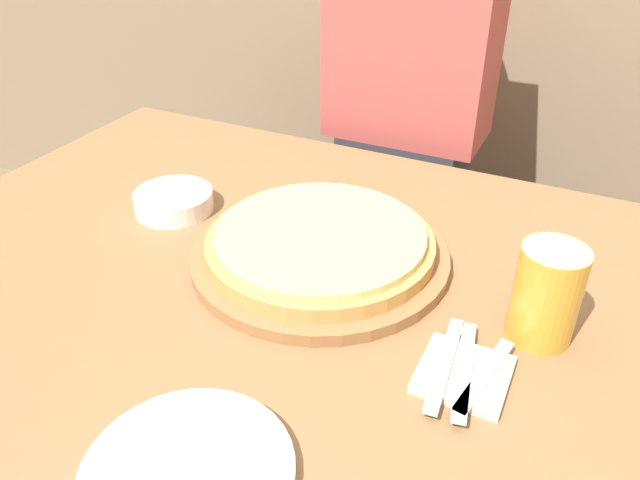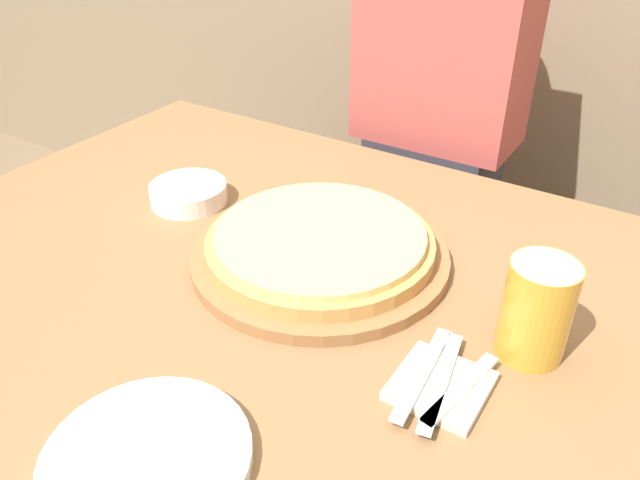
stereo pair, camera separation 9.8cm
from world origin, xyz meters
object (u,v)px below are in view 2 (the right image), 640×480
object	(u,v)px
pizza_on_board	(320,248)
dinner_knife	(441,381)
beer_glass	(537,306)
spoon	(461,389)
dinner_plate	(147,458)
side_bowl	(189,193)
fork	(422,373)
diner_person	(433,160)

from	to	relation	value
pizza_on_board	dinner_knife	xyz separation A→B (m)	(0.27, -0.16, -0.01)
beer_glass	spoon	size ratio (longest dim) A/B	0.91
beer_glass	dinner_plate	distance (m)	0.50
beer_glass	side_bowl	size ratio (longest dim) A/B	0.97
fork	spoon	distance (m)	0.05
pizza_on_board	dinner_plate	size ratio (longest dim) A/B	1.82
dinner_knife	dinner_plate	bearing A→B (deg)	-129.28
dinner_knife	spoon	size ratio (longest dim) A/B	1.17
pizza_on_board	diner_person	bearing A→B (deg)	95.93
beer_glass	side_bowl	world-z (taller)	beer_glass
dinner_knife	pizza_on_board	bearing A→B (deg)	150.39
side_bowl	diner_person	bearing A→B (deg)	66.49
pizza_on_board	side_bowl	distance (m)	0.31
pizza_on_board	fork	distance (m)	0.29
dinner_plate	side_bowl	world-z (taller)	side_bowl
beer_glass	spoon	bearing A→B (deg)	-109.40
dinner_knife	spoon	bearing A→B (deg)	0.00
beer_glass	fork	xyz separation A→B (m)	(-0.09, -0.13, -0.06)
beer_glass	diner_person	size ratio (longest dim) A/B	0.11
pizza_on_board	diner_person	distance (m)	0.62
pizza_on_board	fork	size ratio (longest dim) A/B	2.31
side_bowl	dinner_knife	bearing A→B (deg)	-18.01
pizza_on_board	spoon	size ratio (longest dim) A/B	2.72
spoon	diner_person	world-z (taller)	diner_person
dinner_plate	diner_person	world-z (taller)	diner_person
side_bowl	diner_person	size ratio (longest dim) A/B	0.11
dinner_plate	fork	bearing A→B (deg)	54.03
pizza_on_board	diner_person	world-z (taller)	diner_person
dinner_plate	side_bowl	xyz separation A→B (m)	(-0.36, 0.46, 0.01)
pizza_on_board	fork	bearing A→B (deg)	-32.02
dinner_plate	diner_person	distance (m)	1.04
dinner_plate	fork	xyz separation A→B (m)	(0.20, 0.27, 0.01)
dinner_knife	diner_person	size ratio (longest dim) A/B	0.14
spoon	pizza_on_board	bearing A→B (deg)	152.48
side_bowl	dinner_knife	xyz separation A→B (m)	(0.59, -0.19, -0.00)
pizza_on_board	dinner_plate	bearing A→B (deg)	-82.96
pizza_on_board	dinner_plate	world-z (taller)	pizza_on_board
fork	dinner_plate	bearing A→B (deg)	-125.97
dinner_plate	side_bowl	distance (m)	0.59
side_bowl	dinner_knife	distance (m)	0.62
pizza_on_board	beer_glass	distance (m)	0.35
pizza_on_board	side_bowl	xyz separation A→B (m)	(-0.31, 0.03, -0.01)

